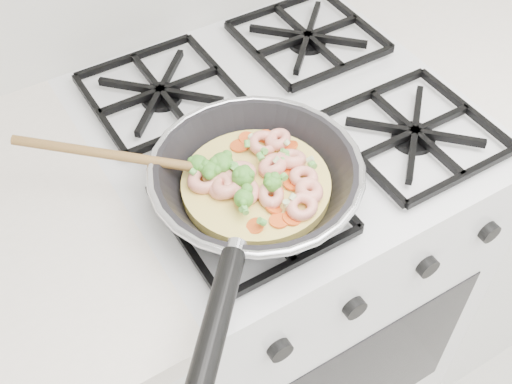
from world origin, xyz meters
TOP-DOWN VIEW (x-y plane):
  - stove at (0.00, 1.70)m, footprint 0.60×0.60m
  - skillet at (-0.14, 1.56)m, footprint 0.43×0.47m

SIDE VIEW (x-z plane):
  - stove at x=0.00m, z-range 0.00..0.92m
  - skillet at x=-0.14m, z-range 0.91..1.00m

